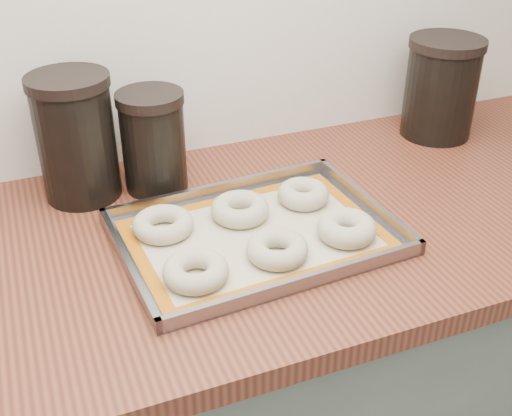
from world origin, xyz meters
name	(u,v)px	position (x,y,z in m)	size (l,w,h in m)	color
cabinet	(305,390)	(0.00, 1.68, 0.43)	(3.00, 0.65, 0.86)	slate
countertop	(315,219)	(0.00, 1.68, 0.88)	(3.06, 0.68, 0.04)	brown
baking_tray	(256,234)	(-0.14, 1.63, 0.91)	(0.48, 0.36, 0.03)	gray
baking_mat	(256,235)	(-0.14, 1.63, 0.90)	(0.44, 0.32, 0.00)	#C6B793
bagel_front_left	(196,271)	(-0.27, 1.55, 0.92)	(0.10, 0.10, 0.03)	#BCAE92
bagel_front_mid	(277,249)	(-0.13, 1.56, 0.92)	(0.10, 0.10, 0.03)	#BCAE92
bagel_front_right	(347,228)	(0.00, 1.57, 0.92)	(0.10, 0.10, 0.04)	#BCAE92
bagel_back_left	(163,224)	(-0.28, 1.70, 0.92)	(0.11, 0.11, 0.03)	#BCAE92
bagel_back_mid	(240,209)	(-0.14, 1.70, 0.92)	(0.10, 0.10, 0.03)	#BCAE92
bagel_back_right	(303,194)	(-0.01, 1.70, 0.92)	(0.10, 0.10, 0.04)	#BCAE92
canister_left	(76,137)	(-0.39, 1.89, 1.02)	(0.15, 0.15, 0.24)	black
canister_mid	(153,141)	(-0.25, 1.87, 1.00)	(0.13, 0.13, 0.19)	black
canister_right	(441,88)	(0.40, 1.88, 1.01)	(0.16, 0.16, 0.22)	black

